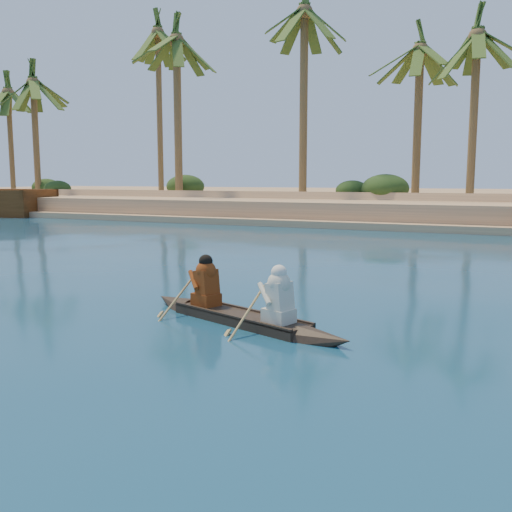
% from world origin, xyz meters
% --- Properties ---
extents(canoe, '(4.78, 2.22, 1.34)m').
position_xyz_m(canoe, '(-6.32, 2.68, 0.26)').
color(canoe, '#2F211A').
rests_on(canoe, ground).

